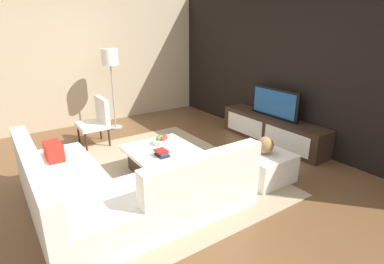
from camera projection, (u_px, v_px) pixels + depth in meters
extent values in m
plane|color=brown|center=(160.00, 176.00, 4.49)|extent=(14.00, 14.00, 0.00)
cube|color=black|center=(289.00, 67.00, 5.46)|extent=(6.40, 0.12, 2.80)
cube|color=#C6B28E|center=(95.00, 59.00, 6.61)|extent=(0.12, 5.20, 2.80)
cube|color=tan|center=(157.00, 173.00, 4.57)|extent=(3.42, 2.76, 0.01)
cube|color=#332319|center=(272.00, 130.00, 5.69)|extent=(2.20, 0.46, 0.50)
cube|color=white|center=(244.00, 125.00, 5.95)|extent=(0.93, 0.01, 0.35)
cube|color=white|center=(286.00, 141.00, 5.17)|extent=(0.93, 0.01, 0.35)
cube|color=black|center=(275.00, 103.00, 5.51)|extent=(1.05, 0.05, 0.54)
cube|color=#194C8C|center=(274.00, 103.00, 5.50)|extent=(0.94, 0.01, 0.46)
cube|color=white|center=(70.00, 196.00, 3.57)|extent=(2.27, 0.85, 0.44)
cube|color=white|center=(33.00, 172.00, 3.25)|extent=(2.27, 0.18, 0.39)
cube|color=white|center=(187.00, 192.00, 3.65)|extent=(0.85, 1.51, 0.44)
cube|color=white|center=(205.00, 172.00, 3.25)|extent=(0.18, 1.51, 0.39)
cube|color=red|center=(54.00, 151.00, 3.98)|extent=(0.36, 0.20, 0.22)
cube|color=red|center=(213.00, 165.00, 3.77)|extent=(0.60, 0.44, 0.06)
cube|color=#332319|center=(162.00, 162.00, 4.57)|extent=(0.79, 0.77, 0.33)
cube|color=white|center=(162.00, 150.00, 4.50)|extent=(0.99, 0.96, 0.05)
cylinder|color=#332319|center=(79.00, 134.00, 5.67)|extent=(0.04, 0.04, 0.38)
cylinder|color=#332319|center=(86.00, 141.00, 5.30)|extent=(0.04, 0.04, 0.38)
cylinder|color=#332319|center=(100.00, 130.00, 5.89)|extent=(0.04, 0.04, 0.38)
cylinder|color=#332319|center=(109.00, 137.00, 5.52)|extent=(0.04, 0.04, 0.38)
cube|color=white|center=(92.00, 125.00, 5.53)|extent=(0.55, 0.50, 0.08)
cube|color=white|center=(102.00, 110.00, 5.55)|extent=(0.55, 0.08, 0.45)
cylinder|color=#A5A5AA|center=(116.00, 127.00, 6.59)|extent=(0.28, 0.28, 0.02)
cylinder|color=#A5A5AA|center=(113.00, 97.00, 6.37)|extent=(0.03, 0.03, 1.32)
cylinder|color=white|center=(110.00, 57.00, 6.09)|extent=(0.34, 0.34, 0.32)
cube|color=white|center=(263.00, 166.00, 4.36)|extent=(0.70, 0.70, 0.40)
cylinder|color=silver|center=(162.00, 142.00, 4.67)|extent=(0.28, 0.28, 0.07)
sphere|color=#B23326|center=(163.00, 139.00, 4.63)|extent=(0.08, 0.08, 0.08)
sphere|color=#B23326|center=(165.00, 137.00, 4.69)|extent=(0.09, 0.09, 0.09)
sphere|color=#4C8C33|center=(161.00, 138.00, 4.67)|extent=(0.10, 0.10, 0.10)
sphere|color=#4C8C33|center=(159.00, 139.00, 4.64)|extent=(0.09, 0.09, 0.09)
sphere|color=#997247|center=(265.00, 145.00, 4.25)|extent=(0.24, 0.24, 0.24)
cube|color=#1E232D|center=(162.00, 155.00, 4.25)|extent=(0.21, 0.15, 0.02)
cube|color=#2D516B|center=(162.00, 153.00, 4.24)|extent=(0.15, 0.12, 0.03)
cube|color=maroon|center=(161.00, 151.00, 4.23)|extent=(0.18, 0.15, 0.03)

